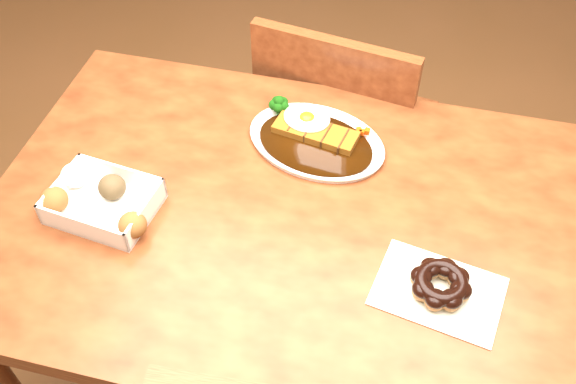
% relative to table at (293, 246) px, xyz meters
% --- Properties ---
extents(table, '(1.20, 0.80, 0.75)m').
position_rel_table_xyz_m(table, '(0.00, 0.00, 0.00)').
color(table, '#512010').
rests_on(table, ground).
extents(chair_far, '(0.48, 0.48, 0.87)m').
position_rel_table_xyz_m(chair_far, '(0.01, 0.54, -0.17)').
color(chair_far, '#512010').
rests_on(chair_far, ground).
extents(katsu_curry_plate, '(0.34, 0.28, 0.06)m').
position_rel_table_xyz_m(katsu_curry_plate, '(-0.00, 0.21, 0.11)').
color(katsu_curry_plate, white).
rests_on(katsu_curry_plate, table).
extents(donut_box, '(0.22, 0.17, 0.05)m').
position_rel_table_xyz_m(donut_box, '(-0.36, -0.08, 0.13)').
color(donut_box, white).
rests_on(donut_box, table).
extents(pon_de_ring, '(0.24, 0.19, 0.04)m').
position_rel_table_xyz_m(pon_de_ring, '(0.29, -0.11, 0.12)').
color(pon_de_ring, silver).
rests_on(pon_de_ring, table).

